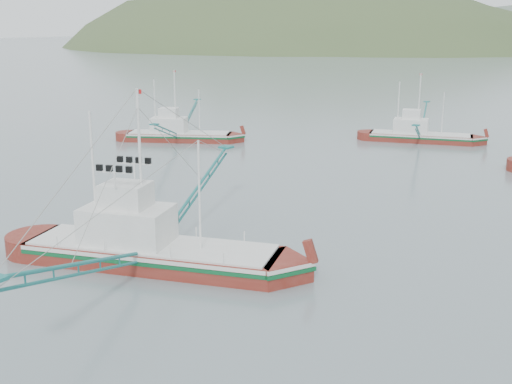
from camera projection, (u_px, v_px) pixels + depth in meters
The scene contains 5 objects.
ground at pixel (210, 258), 42.94m from camera, with size 1200.00×1200.00×0.00m, color slate.
main_boat at pixel (149, 231), 41.12m from camera, with size 17.32×29.75×12.27m.
bg_boat_left at pixel (178, 126), 85.30m from camera, with size 14.05×23.65×10.10m.
bg_boat_far at pixel (420, 129), 84.84m from camera, with size 13.70×23.62×9.71m.
headland_left at pixel (296, 47), 431.17m from camera, with size 448.00×308.00×210.00m, color #3C4F28.
Camera 1 is at (23.34, -33.14, 15.16)m, focal length 45.00 mm.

